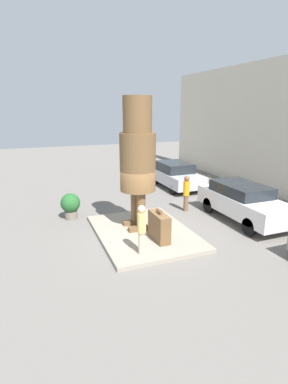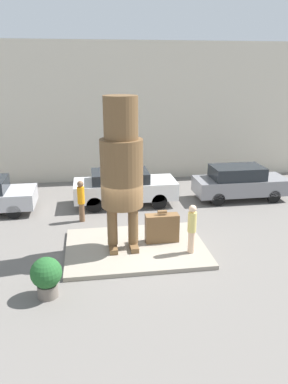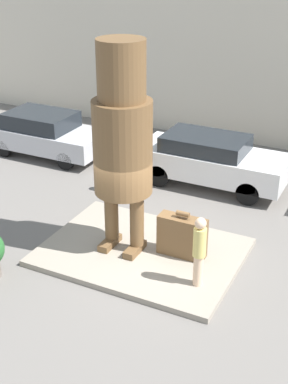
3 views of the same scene
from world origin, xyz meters
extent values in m
plane|color=slate|center=(0.00, 0.00, 0.00)|extent=(60.00, 60.00, 0.00)
cube|color=gray|center=(0.00, 0.00, 0.07)|extent=(4.85, 3.58, 0.15)
cube|color=brown|center=(-0.81, -0.19, 0.23)|extent=(0.27, 0.80, 0.17)
cube|color=brown|center=(-0.09, -0.19, 0.23)|extent=(0.27, 0.80, 0.17)
cylinder|color=brown|center=(-0.81, -0.07, 1.02)|extent=(0.35, 0.35, 1.39)
cylinder|color=brown|center=(-0.09, -0.07, 1.02)|extent=(0.35, 0.35, 1.39)
cylinder|color=brown|center=(-0.45, -0.07, 2.83)|extent=(1.39, 1.39, 2.24)
cylinder|color=brown|center=(-0.45, -0.07, 4.62)|extent=(1.09, 1.09, 1.34)
cube|color=brown|center=(0.98, 0.24, 0.66)|extent=(1.19, 0.42, 1.02)
cylinder|color=brown|center=(0.98, 0.24, 1.28)|extent=(0.33, 0.12, 0.12)
cylinder|color=beige|center=(1.79, -0.75, 0.53)|extent=(0.22, 0.22, 0.77)
cylinder|color=#DBC66B|center=(1.79, -0.75, 1.25)|extent=(0.29, 0.29, 0.68)
sphere|color=beige|center=(1.79, -0.75, 1.72)|extent=(0.26, 0.26, 0.26)
cube|color=#B7B7BC|center=(-6.07, 4.49, 0.66)|extent=(4.31, 1.89, 0.70)
cube|color=#1E2328|center=(-6.28, 4.49, 1.28)|extent=(2.37, 1.70, 0.55)
cylinder|color=black|center=(-4.73, 5.35, 0.31)|extent=(0.62, 0.18, 0.62)
cylinder|color=black|center=(-4.73, 3.64, 0.31)|extent=(0.62, 0.18, 0.62)
cylinder|color=black|center=(-7.40, 5.35, 0.31)|extent=(0.62, 0.18, 0.62)
cylinder|color=black|center=(-7.40, 3.64, 0.31)|extent=(0.62, 0.18, 0.62)
cube|color=silver|center=(0.13, 4.68, 0.75)|extent=(4.69, 1.85, 0.79)
cube|color=#1E2328|center=(-0.11, 4.68, 1.38)|extent=(2.58, 1.66, 0.47)
cylinder|color=black|center=(1.58, 5.52, 0.36)|extent=(0.71, 0.18, 0.71)
cylinder|color=black|center=(1.58, 3.85, 0.36)|extent=(0.71, 0.18, 0.71)
cylinder|color=black|center=(-1.33, 5.52, 0.36)|extent=(0.71, 0.18, 0.71)
cylinder|color=black|center=(-1.33, 3.85, 0.36)|extent=(0.71, 0.18, 0.71)
cylinder|color=#70665B|center=(-2.80, -2.45, 0.19)|extent=(0.57, 0.57, 0.38)
sphere|color=#235B28|center=(-2.80, -2.45, 0.75)|extent=(0.87, 0.87, 0.87)
cylinder|color=brown|center=(-1.88, 2.92, 0.39)|extent=(0.23, 0.23, 0.79)
cylinder|color=orange|center=(-1.88, 2.92, 1.14)|extent=(0.30, 0.30, 0.70)
sphere|color=brown|center=(-1.88, 2.92, 1.62)|extent=(0.26, 0.26, 0.26)
camera|label=1|loc=(10.30, -3.95, 4.86)|focal=28.00mm
camera|label=2|loc=(-1.51, -11.79, 6.07)|focal=35.00mm
camera|label=3|loc=(5.12, -10.19, 7.32)|focal=50.00mm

